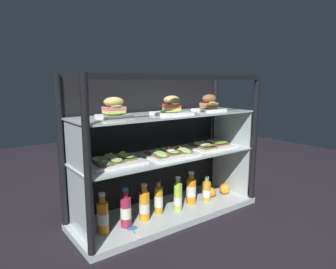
{
  "coord_description": "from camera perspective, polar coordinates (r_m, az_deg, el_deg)",
  "views": [
    {
      "loc": [
        -1.17,
        -1.57,
        0.92
      ],
      "look_at": [
        0.0,
        0.0,
        0.57
      ],
      "focal_mm": 32.2,
      "sensor_mm": 36.0,
      "label": 1
    }
  ],
  "objects": [
    {
      "name": "plated_roll_sandwich_mid_left",
      "position": [
        1.93,
        0.7,
        5.02
      ],
      "size": [
        0.21,
        0.21,
        0.12
      ],
      "color": "white",
      "rests_on": "shelf_upper_glass"
    },
    {
      "name": "open_sandwich_tray_mid_left",
      "position": [
        2.26,
        7.94,
        -1.98
      ],
      "size": [
        0.34,
        0.25,
        0.06
      ],
      "color": "white",
      "rests_on": "shelf_lower_glass"
    },
    {
      "name": "orange_fruit_beside_bottles",
      "position": [
        2.44,
        10.67,
        -10.08
      ],
      "size": [
        0.08,
        0.08,
        0.08
      ],
      "primitive_type": "sphere",
      "color": "orange",
      "rests_on": "case_base_deck"
    },
    {
      "name": "plated_roll_sandwich_center",
      "position": [
        1.81,
        -10.19,
        4.77
      ],
      "size": [
        0.17,
        0.17,
        0.12
      ],
      "color": "white",
      "rests_on": "shelf_upper_glass"
    },
    {
      "name": "shelf_lower_glass",
      "position": [
        2.02,
        0.0,
        -4.0
      ],
      "size": [
        1.26,
        0.39,
        0.01
      ],
      "primitive_type": "cube",
      "color": "silver",
      "rests_on": "riser_lower_tier"
    },
    {
      "name": "riser_lower_tier",
      "position": [
        2.08,
        0.0,
        -9.2
      ],
      "size": [
        1.24,
        0.37,
        0.38
      ],
      "color": "silver",
      "rests_on": "case_base_deck"
    },
    {
      "name": "case_frame",
      "position": [
        2.08,
        -1.74,
        -0.69
      ],
      "size": [
        1.32,
        0.45,
        0.96
      ],
      "color": "black",
      "rests_on": "ground"
    },
    {
      "name": "ground_plane",
      "position": [
        2.17,
        0.0,
        -15.2
      ],
      "size": [
        6.0,
        6.0,
        0.02
      ],
      "primitive_type": "cube",
      "color": "black",
      "rests_on": "ground"
    },
    {
      "name": "juice_bottle_front_left_end",
      "position": [
        1.97,
        -4.5,
        -13.25
      ],
      "size": [
        0.07,
        0.07,
        0.24
      ],
      "color": "orange",
      "rests_on": "case_base_deck"
    },
    {
      "name": "case_base_deck",
      "position": [
        2.16,
        0.0,
        -14.47
      ],
      "size": [
        1.32,
        0.45,
        0.04
      ],
      "primitive_type": "cube",
      "color": "#B6C0C1",
      "rests_on": "ground"
    },
    {
      "name": "open_sandwich_tray_far_right",
      "position": [
        1.84,
        -10.38,
        -4.83
      ],
      "size": [
        0.34,
        0.25,
        0.06
      ],
      "color": "white",
      "rests_on": "shelf_lower_glass"
    },
    {
      "name": "plated_roll_sandwich_far_left",
      "position": [
        2.21,
        7.77,
        5.68
      ],
      "size": [
        0.18,
        0.18,
        0.12
      ],
      "color": "white",
      "rests_on": "shelf_upper_glass"
    },
    {
      "name": "juice_bottle_back_center",
      "position": [
        2.06,
        -1.79,
        -12.25
      ],
      "size": [
        0.06,
        0.06,
        0.23
      ],
      "color": "gold",
      "rests_on": "case_base_deck"
    },
    {
      "name": "orange_fruit_near_left_post",
      "position": [
        2.37,
        8.19,
        -10.77
      ],
      "size": [
        0.07,
        0.07,
        0.07
      ],
      "primitive_type": "sphere",
      "color": "orange",
      "rests_on": "case_base_deck"
    },
    {
      "name": "juice_bottle_back_left",
      "position": [
        2.28,
        7.31,
        -10.59
      ],
      "size": [
        0.06,
        0.06,
        0.19
      ],
      "color": "gold",
      "rests_on": "case_base_deck"
    },
    {
      "name": "juice_bottle_front_right_end",
      "position": [
        1.9,
        -7.98,
        -14.16
      ],
      "size": [
        0.07,
        0.07,
        0.25
      ],
      "color": "#A22745",
      "rests_on": "case_base_deck"
    },
    {
      "name": "kitchen_scissors",
      "position": [
        1.89,
        -6.73,
        -17.42
      ],
      "size": [
        0.09,
        0.17,
        0.01
      ],
      "color": "silver",
      "rests_on": "case_base_deck"
    },
    {
      "name": "juice_bottle_front_second",
      "position": [
        2.1,
        1.9,
        -11.74
      ],
      "size": [
        0.06,
        0.06,
        0.24
      ],
      "color": "#AFD347",
      "rests_on": "case_base_deck"
    },
    {
      "name": "juice_bottle_front_fourth",
      "position": [
        1.85,
        -12.25,
        -14.94
      ],
      "size": [
        0.07,
        0.07,
        0.24
      ],
      "color": "orange",
      "rests_on": "case_base_deck"
    },
    {
      "name": "open_sandwich_tray_center",
      "position": [
        1.99,
        0.32,
        -3.5
      ],
      "size": [
        0.34,
        0.25,
        0.06
      ],
      "color": "white",
      "rests_on": "shelf_lower_glass"
    },
    {
      "name": "riser_upper_tier",
      "position": [
        1.99,
        0.0,
        -0.15
      ],
      "size": [
        1.24,
        0.37,
        0.27
      ],
      "color": "silver",
      "rests_on": "shelf_lower_glass"
    },
    {
      "name": "juice_bottle_front_middle",
      "position": [
        2.21,
        4.4,
        -10.51
      ],
      "size": [
        0.07,
        0.07,
        0.24
      ],
      "color": "orange",
      "rests_on": "case_base_deck"
    },
    {
      "name": "orange_fruit_rolled_forward",
      "position": [
        2.46,
        7.18,
        -9.82
      ],
      "size": [
        0.08,
        0.08,
        0.08
      ],
      "primitive_type": "sphere",
      "color": "orange",
      "rests_on": "case_base_deck"
    },
    {
      "name": "shelf_upper_glass",
      "position": [
        1.97,
        0.0,
        3.79
      ],
      "size": [
        1.26,
        0.39,
        0.01
      ],
      "primitive_type": "cube",
      "color": "silver",
      "rests_on": "riser_upper_tier"
    }
  ]
}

